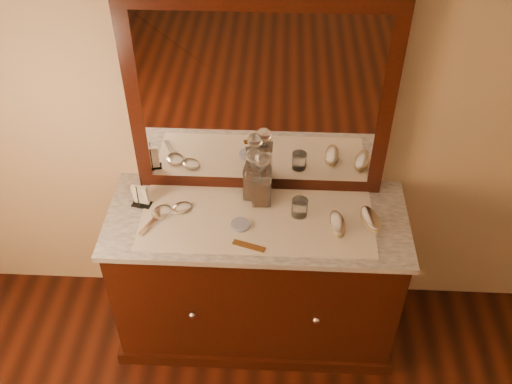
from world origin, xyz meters
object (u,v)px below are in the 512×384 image
decanter_left (254,179)px  brush_near (337,224)px  mirror_frame (260,100)px  decanter_right (262,184)px  pin_dish (240,225)px  comb (249,246)px  dresser_cabinet (257,277)px  brush_far (370,219)px  hand_mirror_inner (178,209)px  hand_mirror_outer (159,214)px  napkin_rack (141,196)px

decanter_left → brush_near: decanter_left is taller
mirror_frame → decanter_right: (0.02, -0.14, -0.38)m
mirror_frame → decanter_left: bearing=-103.4°
pin_dish → comb: bearing=-70.1°
decanter_right → dresser_cabinet: bearing=-99.0°
brush_far → hand_mirror_inner: bearing=177.6°
brush_far → hand_mirror_inner: 0.91m
brush_far → brush_near: bearing=-166.1°
brush_near → hand_mirror_outer: size_ratio=0.74×
dresser_cabinet → hand_mirror_inner: (-0.38, 0.02, 0.45)m
dresser_cabinet → decanter_right: bearing=81.0°
comb → hand_mirror_outer: size_ratio=0.66×
pin_dish → dresser_cabinet: bearing=41.1°
brush_far → hand_mirror_outer: size_ratio=0.79×
dresser_cabinet → comb: comb is taller
comb → hand_mirror_inner: size_ratio=0.78×
decanter_right → hand_mirror_inner: (-0.40, -0.09, -0.11)m
mirror_frame → hand_mirror_outer: bearing=-150.5°
mirror_frame → hand_mirror_inner: mirror_frame is taller
napkin_rack → decanter_left: decanter_left is taller
dresser_cabinet → pin_dish: bearing=-138.9°
dresser_cabinet → brush_near: size_ratio=8.23×
decanter_left → brush_far: decanter_left is taller
dresser_cabinet → brush_near: bearing=-8.2°
comb → napkin_rack: napkin_rack is taller
decanter_left → napkin_rack: bearing=-170.9°
dresser_cabinet → decanter_left: 0.58m
brush_near → hand_mirror_inner: 0.76m
comb → decanter_right: (0.04, 0.30, 0.11)m
pin_dish → hand_mirror_inner: (-0.30, 0.09, 0.00)m
brush_far → hand_mirror_outer: brush_far is taller
comb → brush_near: size_ratio=0.89×
decanter_right → brush_near: bearing=-24.6°
mirror_frame → brush_near: (0.37, -0.30, -0.47)m
dresser_cabinet → hand_mirror_outer: hand_mirror_outer is taller
decanter_right → comb: bearing=-98.4°
mirror_frame → pin_dish: mirror_frame is taller
hand_mirror_outer → hand_mirror_inner: bearing=25.4°
decanter_left → hand_mirror_outer: 0.48m
napkin_rack → hand_mirror_outer: size_ratio=0.61×
brush_near → hand_mirror_outer: (-0.84, 0.04, -0.01)m
dresser_cabinet → decanter_right: (0.02, 0.11, 0.56)m
hand_mirror_outer → brush_far: bearing=0.2°
decanter_left → hand_mirror_inner: (-0.36, -0.12, -0.10)m
decanter_left → decanter_right: bearing=-43.3°
mirror_frame → decanter_left: 0.40m
decanter_left → decanter_right: (0.04, -0.04, 0.00)m
decanter_left → decanter_right: size_ratio=0.98×
pin_dish → brush_far: bearing=4.7°
decanter_right → brush_near: 0.40m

